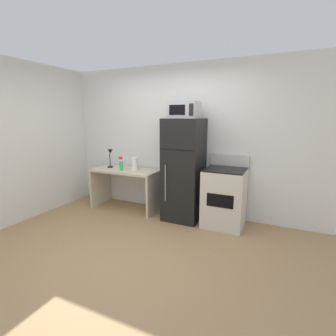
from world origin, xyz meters
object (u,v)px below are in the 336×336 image
object	(u,v)px
paper_towel_roll	(135,164)
refrigerator	(184,170)
oven_range	(224,197)
desk_lamp	(110,155)
microwave	(184,110)
spray_bottle	(121,165)
coffee_mug	(135,166)
desk	(126,181)

from	to	relation	value
paper_towel_roll	refrigerator	xyz separation A→B (m)	(0.96, -0.00, -0.03)
oven_range	paper_towel_roll	bearing A→B (deg)	-179.90
desk_lamp	microwave	distance (m)	1.73
paper_towel_roll	refrigerator	size ratio (longest dim) A/B	0.14
spray_bottle	oven_range	xyz separation A→B (m)	(1.88, 0.10, -0.38)
paper_towel_roll	spray_bottle	size ratio (longest dim) A/B	0.96
refrigerator	spray_bottle	bearing A→B (deg)	-175.64
desk_lamp	microwave	bearing A→B (deg)	-1.79
desk_lamp	spray_bottle	world-z (taller)	desk_lamp
microwave	desk_lamp	bearing A→B (deg)	178.21
paper_towel_roll	coffee_mug	world-z (taller)	paper_towel_roll
coffee_mug	refrigerator	world-z (taller)	refrigerator
spray_bottle	microwave	world-z (taller)	microwave
desk_lamp	paper_towel_roll	world-z (taller)	desk_lamp
paper_towel_roll	spray_bottle	bearing A→B (deg)	-158.33
coffee_mug	oven_range	bearing A→B (deg)	-4.31
spray_bottle	refrigerator	size ratio (longest dim) A/B	0.15
desk_lamp	refrigerator	distance (m)	1.53
coffee_mug	oven_range	world-z (taller)	oven_range
spray_bottle	microwave	distance (m)	1.54
coffee_mug	microwave	size ratio (longest dim) A/B	0.21
coffee_mug	microwave	world-z (taller)	microwave
desk	paper_towel_roll	world-z (taller)	paper_towel_roll
spray_bottle	oven_range	bearing A→B (deg)	2.92
paper_towel_roll	oven_range	xyz separation A→B (m)	(1.65, 0.00, -0.40)
oven_range	refrigerator	bearing A→B (deg)	-179.58
desk	microwave	world-z (taller)	microwave
oven_range	microwave	bearing A→B (deg)	-177.82
refrigerator	oven_range	distance (m)	0.79
coffee_mug	paper_towel_roll	bearing A→B (deg)	-59.25
desk	refrigerator	bearing A→B (deg)	-0.16
coffee_mug	oven_range	xyz separation A→B (m)	(1.73, -0.13, -0.33)
refrigerator	microwave	size ratio (longest dim) A/B	3.66
desk	desk_lamp	bearing A→B (deg)	176.33
desk	refrigerator	xyz separation A→B (m)	(1.16, -0.00, 0.31)
refrigerator	microwave	xyz separation A→B (m)	(0.00, -0.02, 0.97)
spray_bottle	desk_lamp	bearing A→B (deg)	160.41
spray_bottle	paper_towel_roll	bearing A→B (deg)	21.67
desk_lamp	coffee_mug	bearing A→B (deg)	12.65
oven_range	coffee_mug	bearing A→B (deg)	175.69
microwave	oven_range	xyz separation A→B (m)	(0.69, 0.03, -1.35)
spray_bottle	refrigerator	distance (m)	1.20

